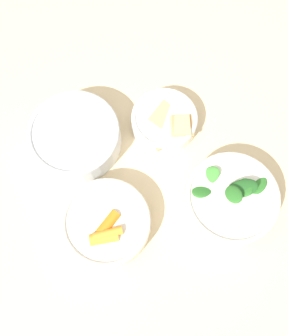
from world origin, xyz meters
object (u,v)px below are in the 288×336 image
at_px(bowl_beans_hotdog, 76,137).
at_px(bowl_carrots, 107,223).
at_px(bowl_cookies, 165,121).
at_px(bowl_greens, 231,199).

bearing_deg(bowl_beans_hotdog, bowl_carrots, -172.05).
xyz_separation_m(bowl_carrots, bowl_cookies, (0.19, -0.17, -0.00)).
bearing_deg(bowl_carrots, bowl_cookies, -41.24).
xyz_separation_m(bowl_beans_hotdog, bowl_cookies, (-0.00, -0.19, -0.01)).
distance_m(bowl_greens, bowl_beans_hotdog, 0.34).
relative_size(bowl_greens, bowl_cookies, 1.28).
bearing_deg(bowl_carrots, bowl_beans_hotdog, 7.95).
bearing_deg(bowl_cookies, bowl_greens, -157.11).
distance_m(bowl_carrots, bowl_beans_hotdog, 0.19).
distance_m(bowl_beans_hotdog, bowl_cookies, 0.19).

